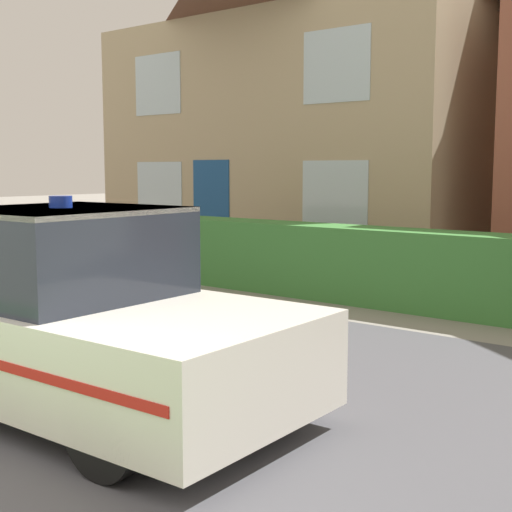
{
  "coord_description": "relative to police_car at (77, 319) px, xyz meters",
  "views": [
    {
      "loc": [
        4.15,
        -1.02,
        1.92
      ],
      "look_at": [
        -0.3,
        4.49,
        1.05
      ],
      "focal_mm": 50.0,
      "sensor_mm": 36.0,
      "label": 1
    }
  ],
  "objects": [
    {
      "name": "road_strip",
      "position": [
        0.49,
        1.25,
        -0.72
      ],
      "size": [
        28.0,
        5.73,
        0.01
      ],
      "primitive_type": "cube",
      "color": "#4C4C51",
      "rests_on": "ground"
    },
    {
      "name": "police_car",
      "position": [
        0.0,
        0.0,
        0.0
      ],
      "size": [
        3.91,
        1.92,
        1.69
      ],
      "rotation": [
        0.0,
        0.0,
        0.03
      ],
      "color": "black",
      "rests_on": "road_strip"
    },
    {
      "name": "garden_hedge",
      "position": [
        0.05,
        5.42,
        -0.18
      ],
      "size": [
        8.76,
        0.77,
        1.09
      ],
      "primitive_type": "cube",
      "color": "#3D7F38",
      "rests_on": "ground"
    },
    {
      "name": "house_left",
      "position": [
        -4.74,
        10.71,
        3.02
      ],
      "size": [
        8.8,
        6.6,
        7.34
      ],
      "color": "tan",
      "rests_on": "ground"
    }
  ]
}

